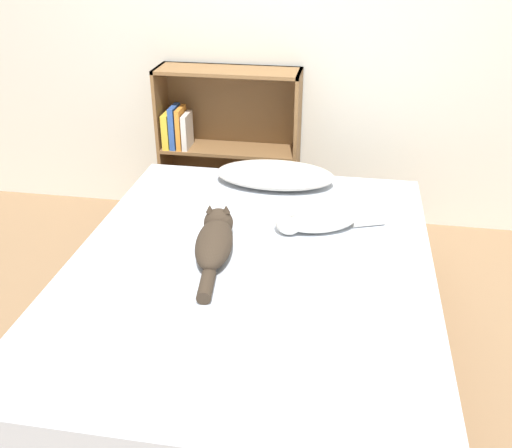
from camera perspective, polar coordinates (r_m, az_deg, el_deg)
ground_plane at (r=2.63m, az=-0.54°, el=-12.66°), size 8.00×8.00×0.00m
wall_back at (r=3.41m, az=3.80°, el=20.35°), size 8.00×0.06×2.50m
bed at (r=2.48m, az=-0.57°, el=-8.56°), size 1.53×1.94×0.48m
pillow at (r=3.00m, az=1.92°, el=4.94°), size 0.62×0.32×0.11m
cat_light at (r=2.56m, az=5.97°, el=0.48°), size 0.50×0.27×0.15m
cat_dark at (r=2.38m, az=-4.14°, el=-1.61°), size 0.20×0.58×0.15m
bookshelf at (r=3.53m, az=-3.07°, el=7.99°), size 0.84×0.26×0.96m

